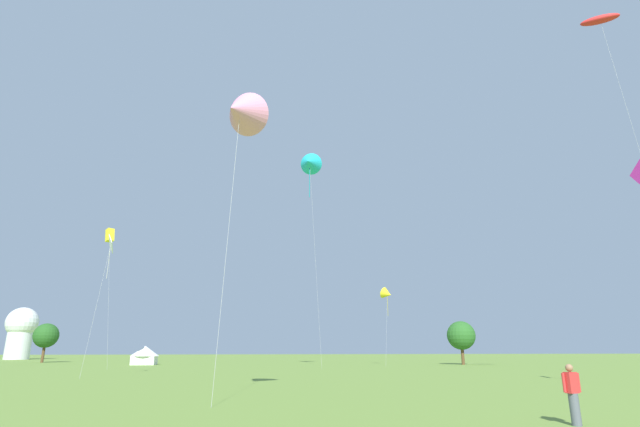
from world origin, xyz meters
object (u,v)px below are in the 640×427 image
Objects in this scene: kite_yellow_delta at (387,294)px; festival_tent_center at (145,354)px; kite_red_parafoil at (600,20)px; kite_white_diamond at (110,248)px; kite_pink_delta at (240,111)px; observatory_dome at (21,330)px; tree_distant_right at (46,336)px; kite_cyan_delta at (310,163)px; tree_distant_left at (461,336)px; person_spectator at (573,395)px; kite_yellow_box at (110,236)px.

kite_yellow_delta is 2.68× the size of festival_tent_center.
kite_white_diamond is at bearing 167.10° from kite_red_parafoil.
kite_pink_delta reaches higher than observatory_dome.
kite_pink_delta is at bearing -64.63° from tree_distant_right.
kite_white_diamond is 0.42× the size of kite_cyan_delta.
festival_tent_center is 0.37× the size of observatory_dome.
kite_white_diamond is at bearing -141.63° from kite_cyan_delta.
tree_distant_left is at bearing 89.27° from kite_red_parafoil.
kite_yellow_delta reaches higher than festival_tent_center.
kite_yellow_delta is 40.74m from kite_red_parafoil.
kite_red_parafoil reaches higher than tree_distant_right.
festival_tent_center is 23.50m from tree_distant_right.
kite_yellow_delta is at bearing 33.49° from kite_cyan_delta.
kite_cyan_delta is 49.47m from person_spectator.
kite_white_diamond is (-10.71, 20.77, -2.65)m from kite_pink_delta.
kite_white_diamond is at bearing -65.52° from tree_distant_right.
tree_distant_left is (47.40, 8.16, -11.11)m from kite_yellow_box.
tree_distant_left is at bearing 21.82° from kite_cyan_delta.
person_spectator is (21.08, -27.70, -9.55)m from kite_white_diamond.
kite_yellow_box is at bearing -169.22° from kite_yellow_delta.
kite_yellow_delta is 0.92× the size of kite_white_diamond.
kite_yellow_box is 9.24× the size of person_spectator.
kite_cyan_delta reaches higher than kite_pink_delta.
tree_distant_left is at bearing -18.20° from tree_distant_right.
kite_red_parafoil is (10.82, -32.98, 21.34)m from kite_yellow_delta.
observatory_dome is at bearing 133.88° from kite_red_parafoil.
kite_pink_delta is at bearing 146.21° from person_spectator.
observatory_dome is at bearing 119.70° from tree_distant_right.
tree_distant_left is (42.72, 24.58, -6.38)m from kite_white_diamond.
kite_white_diamond is 6.67× the size of person_spectator.
festival_tent_center is at bearing 103.81° from kite_pink_delta.
kite_cyan_delta is (23.78, -1.30, 10.39)m from kite_yellow_box.
kite_pink_delta reaches higher than tree_distant_right.
kite_cyan_delta reaches higher than tree_distant_right.
tree_distant_left is (0.44, 34.26, -26.97)m from kite_red_parafoil.
kite_yellow_delta is at bearing 78.49° from person_spectator.
tree_distant_left is at bearing 29.92° from kite_white_diamond.
person_spectator is at bearing -60.27° from tree_distant_right.
kite_cyan_delta reaches higher than kite_white_diamond.
kite_pink_delta is at bearing -67.51° from kite_yellow_box.
tree_distant_right is (-15.99, 29.00, -10.86)m from kite_yellow_box.
tree_distant_left is 66.73m from tree_distant_right.
kite_cyan_delta is at bearing -146.51° from kite_yellow_delta.
person_spectator is at bearing -60.28° from observatory_dome.
kite_white_diamond is at bearing -150.08° from tree_distant_left.
kite_red_parafoil is 1.16× the size of kite_cyan_delta.
tree_distant_left reaches higher than festival_tent_center.
festival_tent_center is 51.81m from observatory_dome.
kite_cyan_delta reaches higher than festival_tent_center.
kite_pink_delta is 3.62× the size of festival_tent_center.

